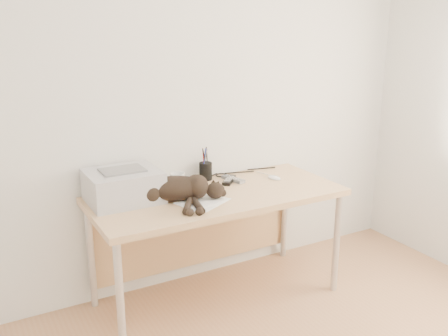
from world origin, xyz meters
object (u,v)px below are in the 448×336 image
printer (123,186)px  desk (211,209)px  pen_cup (206,171)px  mouse (274,176)px  cat (171,190)px  mug (177,180)px

printer → desk: bearing=-6.6°
pen_cup → mouse: (0.42, -0.21, -0.05)m
printer → pen_cup: 0.64m
cat → printer: bearing=168.2°
cat → mug: size_ratio=6.95×
cat → desk: bearing=35.2°
pen_cup → mug: bearing=-168.2°
printer → mouse: 1.05m
printer → pen_cup: (0.62, 0.14, -0.03)m
printer → mug: bearing=13.0°
mouse → printer: bearing=162.4°
printer → cat: 0.29m
cat → mouse: bearing=25.3°
printer → cat: (0.25, -0.15, -0.02)m
desk → mug: bearing=136.9°
mug → mouse: mug is taller
desk → pen_cup: (0.07, 0.20, 0.20)m
cat → pen_cup: bearing=57.2°
printer → pen_cup: size_ratio=1.89×
pen_cup → printer: bearing=-167.5°
printer → pen_cup: pen_cup is taller
mug → pen_cup: size_ratio=0.44×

